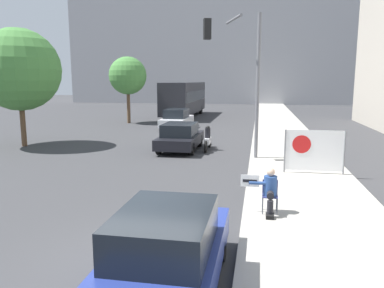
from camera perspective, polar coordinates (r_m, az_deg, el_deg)
name	(u,v)px	position (r m, az deg, el deg)	size (l,w,h in m)	color
ground_plane	(134,266)	(7.80, -8.79, -17.91)	(160.00, 160.00, 0.00)	#38383A
sidewalk_curb	(286,143)	(21.86, 14.16, 0.12)	(3.83, 90.00, 0.15)	#A8A399
seated_protester	(269,189)	(10.01, 11.71, -6.79)	(0.97, 0.77, 1.20)	#474C56
protest_banner	(314,151)	(14.61, 18.07, -0.97)	(2.19, 0.06, 1.63)	slate
traffic_light_pole	(240,63)	(16.58, 7.39, 12.08)	(2.41, 2.18, 6.28)	slate
parked_car_curbside	(167,252)	(6.59, -3.88, -16.05)	(1.76, 4.12, 1.50)	navy
car_on_road_nearest	(180,137)	(19.40, -1.81, 1.11)	(1.86, 4.13, 1.41)	black
car_on_road_midblock	(177,119)	(28.36, -2.33, 3.88)	(1.77, 4.66, 1.47)	silver
city_bus_on_road	(184,97)	(37.54, -1.18, 7.15)	(2.51, 11.26, 3.39)	#232328
motorcycle_on_road	(208,140)	(19.49, 2.42, 0.67)	(0.28, 2.16, 1.28)	silver
street_tree_near_curb	(19,70)	(22.42, -24.88, 10.22)	(4.40, 4.40, 6.36)	brown
street_tree_midblock	(128,76)	(32.20, -9.77, 10.21)	(3.15, 3.15, 5.56)	brown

